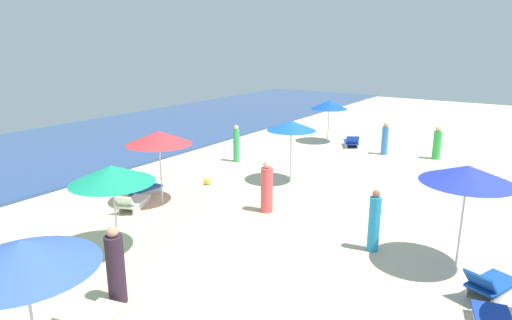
% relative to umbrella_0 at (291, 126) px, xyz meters
% --- Properties ---
extents(ocean, '(60.00, 11.61, 0.12)m').
position_rel_umbrella_0_xyz_m(ocean, '(-0.99, 12.41, -2.18)').
color(ocean, '#2D4981').
rests_on(ocean, ground_plane).
extents(umbrella_0, '(1.88, 1.88, 2.43)m').
position_rel_umbrella_0_xyz_m(umbrella_0, '(0.00, 0.00, 0.00)').
color(umbrella_0, silver).
rests_on(umbrella_0, ground_plane).
extents(umbrella_1, '(2.22, 2.22, 2.53)m').
position_rel_umbrella_0_xyz_m(umbrella_1, '(-11.43, -1.95, 0.07)').
color(umbrella_1, silver).
rests_on(umbrella_1, ground_plane).
extents(umbrella_2, '(2.12, 2.12, 2.60)m').
position_rel_umbrella_0_xyz_m(umbrella_2, '(-3.67, -6.71, 0.14)').
color(umbrella_2, silver).
rests_on(umbrella_2, ground_plane).
extents(lounge_chair_2_0, '(1.46, 1.07, 0.73)m').
position_rel_umbrella_0_xyz_m(lounge_chair_2_0, '(-4.59, -7.54, -1.95)').
color(lounge_chair_2_0, silver).
rests_on(lounge_chair_2_0, ground_plane).
extents(umbrella_3, '(2.15, 2.15, 2.51)m').
position_rel_umbrella_0_xyz_m(umbrella_3, '(-4.47, 2.43, 0.04)').
color(umbrella_3, silver).
rests_on(umbrella_3, ground_plane).
extents(lounge_chair_3_0, '(1.36, 0.76, 0.73)m').
position_rel_umbrella_0_xyz_m(lounge_chair_3_0, '(-4.24, 3.69, -1.99)').
color(lounge_chair_3_0, silver).
rests_on(lounge_chair_3_0, ground_plane).
extents(lounge_chair_3_1, '(1.52, 1.04, 0.67)m').
position_rel_umbrella_0_xyz_m(lounge_chair_3_1, '(-5.41, 2.82, -2.00)').
color(lounge_chair_3_1, silver).
rests_on(lounge_chair_3_1, ground_plane).
extents(umbrella_5, '(2.12, 2.12, 2.36)m').
position_rel_umbrella_0_xyz_m(umbrella_5, '(-7.69, 0.76, -0.11)').
color(umbrella_5, silver).
rests_on(umbrella_5, ground_plane).
extents(umbrella_6, '(1.94, 1.94, 2.29)m').
position_rel_umbrella_0_xyz_m(umbrella_6, '(7.32, 1.83, -0.19)').
color(umbrella_6, silver).
rests_on(umbrella_6, ground_plane).
extents(lounge_chair_6_0, '(1.43, 1.19, 0.68)m').
position_rel_umbrella_0_xyz_m(lounge_chair_6_0, '(7.01, 0.34, -2.00)').
color(lounge_chair_6_0, silver).
rests_on(lounge_chair_6_0, ground_plane).
extents(beachgoer_0, '(0.36, 0.36, 1.67)m').
position_rel_umbrella_0_xyz_m(beachgoer_0, '(-3.87, -4.69, -1.45)').
color(beachgoer_0, '#2695CB').
rests_on(beachgoer_0, ground_plane).
extents(beachgoer_1, '(0.38, 0.38, 1.57)m').
position_rel_umbrella_0_xyz_m(beachgoer_1, '(6.89, -3.90, -1.51)').
color(beachgoer_1, green).
rests_on(beachgoer_1, ground_plane).
extents(beachgoer_2, '(0.47, 0.47, 1.73)m').
position_rel_umbrella_0_xyz_m(beachgoer_2, '(-9.18, -1.07, -1.44)').
color(beachgoer_2, '#302030').
rests_on(beachgoer_2, ground_plane).
extents(beachgoer_3, '(0.52, 0.52, 1.70)m').
position_rel_umbrella_0_xyz_m(beachgoer_3, '(-3.10, -0.89, -1.46)').
color(beachgoer_3, '#EF5254').
rests_on(beachgoer_3, ground_plane).
extents(beachgoer_4, '(0.44, 0.44, 1.59)m').
position_rel_umbrella_0_xyz_m(beachgoer_4, '(6.37, -1.61, -1.49)').
color(beachgoer_4, '#387FD6').
rests_on(beachgoer_4, ground_plane).
extents(beachgoer_5, '(0.38, 0.38, 1.68)m').
position_rel_umbrella_0_xyz_m(beachgoer_5, '(1.31, 3.58, -1.44)').
color(beachgoer_5, '#3CB464').
rests_on(beachgoer_5, ground_plane).
extents(beach_ball_0, '(0.27, 0.27, 0.27)m').
position_rel_umbrella_0_xyz_m(beach_ball_0, '(-2.04, 2.50, -2.11)').
color(beach_ball_0, yellow).
rests_on(beach_ball_0, ground_plane).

